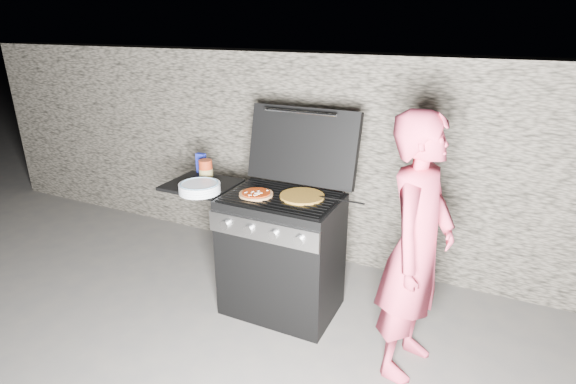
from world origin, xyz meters
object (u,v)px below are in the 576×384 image
at_px(pizza_topped, 256,194).
at_px(sauce_jar, 206,170).
at_px(gas_grill, 252,247).
at_px(person, 417,250).

xyz_separation_m(pizza_topped, sauce_jar, (-0.51, 0.14, 0.06)).
bearing_deg(gas_grill, sauce_jar, 169.49).
bearing_deg(gas_grill, person, -8.83).
distance_m(pizza_topped, sauce_jar, 0.54).
height_order(sauce_jar, person, person).
height_order(pizza_topped, person, person).
distance_m(pizza_topped, person, 1.14).
bearing_deg(person, sauce_jar, 90.76).
distance_m(gas_grill, sauce_jar, 0.68).
distance_m(gas_grill, pizza_topped, 0.48).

